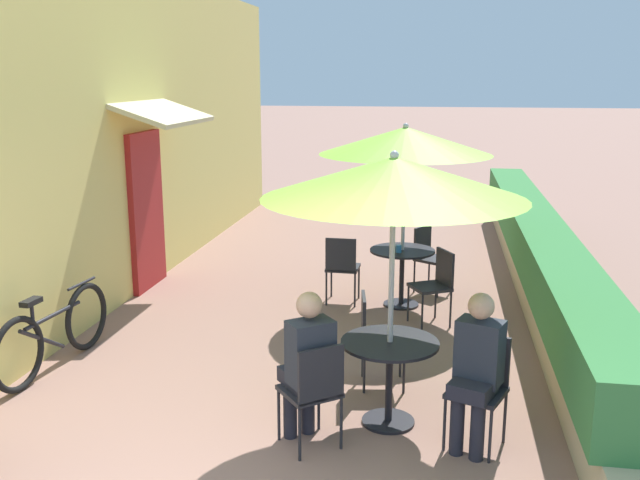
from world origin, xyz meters
TOP-DOWN VIEW (x-y plane):
  - cafe_facade_wall at (-2.54, 5.72)m, footprint 0.98×11.71m
  - planter_hedge at (2.75, 5.76)m, footprint 0.60×10.71m
  - patio_table_near at (1.11, 1.89)m, footprint 0.80×0.80m
  - patio_umbrella_near at (1.11, 1.89)m, footprint 2.07×2.07m
  - cafe_chair_near_left at (0.58, 1.37)m, footprint 0.56×0.56m
  - seated_patron_near_left at (0.51, 1.45)m, footprint 0.50×0.51m
  - cafe_chair_near_right at (1.83, 1.68)m, footprint 0.52×0.52m
  - seated_patron_near_right at (1.79, 1.58)m, footprint 0.44×0.49m
  - cafe_chair_near_back at (0.93, 2.61)m, footprint 0.45×0.45m
  - patio_table_mid at (1.04, 5.01)m, footprint 0.80×0.80m
  - patio_umbrella_mid at (1.04, 5.01)m, footprint 2.07×2.07m
  - cafe_chair_mid_left at (0.30, 4.95)m, footprint 0.41×0.41m
  - cafe_chair_mid_right at (1.47, 4.39)m, footprint 0.54×0.54m
  - cafe_chair_mid_back at (1.36, 5.68)m, footprint 0.55×0.55m
  - coffee_cup_mid at (1.00, 4.86)m, footprint 0.07×0.07m
  - bicycle_leaning at (-2.20, 2.47)m, footprint 0.25×1.79m

SIDE VIEW (x-z plane):
  - bicycle_leaning at x=-2.20m, z-range -0.03..0.77m
  - cafe_chair_near_left at x=0.58m, z-range 0.08..0.95m
  - cafe_chair_near_right at x=1.83m, z-range 0.08..0.95m
  - cafe_chair_near_back at x=0.93m, z-range 0.08..0.95m
  - cafe_chair_mid_left at x=0.30m, z-range 0.08..0.95m
  - cafe_chair_mid_right at x=1.47m, z-range 0.08..0.95m
  - cafe_chair_mid_back at x=1.36m, z-range 0.08..0.95m
  - patio_table_near at x=1.11m, z-range 0.17..0.89m
  - patio_table_mid at x=1.04m, z-range 0.17..0.89m
  - planter_hedge at x=2.75m, z-range 0.03..1.04m
  - seated_patron_near_left at x=0.51m, z-range 0.06..1.31m
  - seated_patron_near_right at x=1.79m, z-range 0.06..1.31m
  - coffee_cup_mid at x=1.00m, z-range 0.72..0.81m
  - patio_umbrella_near at x=1.11m, z-range 0.92..3.19m
  - patio_umbrella_mid at x=1.04m, z-range 0.92..3.19m
  - cafe_facade_wall at x=-2.54m, z-range -0.01..4.19m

